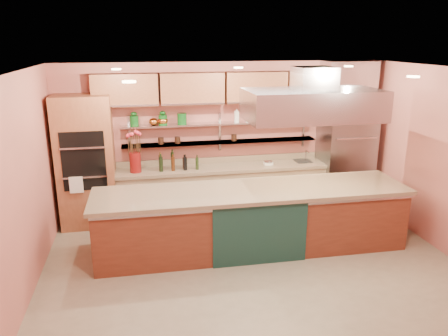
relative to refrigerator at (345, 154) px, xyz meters
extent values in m
cube|color=gray|center=(-2.35, -2.14, -1.06)|extent=(6.00, 5.00, 0.02)
cube|color=black|center=(-2.35, -2.14, 1.75)|extent=(6.00, 5.00, 0.02)
cube|color=#C0685A|center=(-2.35, 0.36, 0.35)|extent=(6.00, 0.04, 2.80)
cube|color=#C0685A|center=(-2.35, -4.64, 0.35)|extent=(6.00, 0.04, 2.80)
cube|color=#C0685A|center=(-5.35, -2.14, 0.35)|extent=(0.04, 5.00, 2.80)
cube|color=#995737|center=(-4.80, 0.04, 0.10)|extent=(0.95, 0.64, 2.30)
cube|color=gray|center=(0.00, 0.00, 0.00)|extent=(0.95, 0.72, 2.10)
cube|color=#9D7F5E|center=(-2.40, 0.06, -0.58)|extent=(3.84, 0.64, 0.93)
cube|color=#B5B7BD|center=(-2.40, 0.23, 0.30)|extent=(3.60, 0.26, 0.03)
cube|color=#B5B7BD|center=(-2.40, 0.23, 0.65)|extent=(3.60, 0.26, 0.03)
cube|color=#995737|center=(-2.35, 0.18, 1.30)|extent=(4.60, 0.36, 0.55)
cube|color=#B5B7BD|center=(-1.33, -1.44, 1.20)|extent=(2.00, 1.00, 0.45)
cube|color=#FFE5A5|center=(-2.35, -1.94, 1.72)|extent=(4.00, 2.80, 0.02)
cube|color=brown|center=(-2.23, -1.44, -0.56)|extent=(4.74, 1.08, 0.99)
cylinder|color=maroon|center=(-3.97, 0.01, 0.06)|extent=(0.22, 0.22, 0.35)
cube|color=black|center=(-3.21, 0.01, 0.00)|extent=(0.77, 0.24, 0.25)
cube|color=silver|center=(-1.54, 0.01, -0.08)|extent=(0.16, 0.13, 0.09)
cylinder|color=silver|center=(-0.76, 0.11, -0.02)|extent=(0.03, 0.03, 0.21)
ellipsoid|color=#CA712E|center=(-3.62, 0.23, 0.73)|extent=(0.20, 0.20, 0.13)
cylinder|color=#114F18|center=(-3.11, 0.23, 0.76)|extent=(0.18, 0.18, 0.20)
camera|label=1|loc=(-3.88, -7.52, 2.13)|focal=35.00mm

